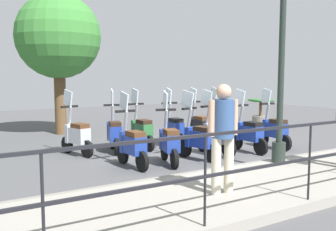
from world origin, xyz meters
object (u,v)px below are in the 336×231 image
at_px(scooter_near_5, 132,144).
at_px(scooter_far_0, 219,123).
at_px(scooter_near_4, 169,142).
at_px(scooter_far_4, 114,132).
at_px(lamp_post_near, 281,63).
at_px(tree_distant, 58,37).
at_px(scooter_far_3, 141,130).
at_px(potted_palm, 260,116).
at_px(scooter_near_2, 216,134).
at_px(scooter_far_2, 174,128).
at_px(scooter_near_1, 249,133).
at_px(scooter_far_1, 199,126).
at_px(pedestrian_distant, 223,130).
at_px(scooter_far_5, 77,135).
at_px(scooter_near_0, 274,130).
at_px(scooter_near_3, 198,138).

bearing_deg(scooter_near_5, scooter_far_0, -67.51).
xyz_separation_m(scooter_near_4, scooter_far_4, (1.80, 0.48, 0.00)).
bearing_deg(scooter_far_0, lamp_post_near, 168.33).
xyz_separation_m(tree_distant, scooter_far_3, (-3.53, -1.08, -2.58)).
xyz_separation_m(potted_palm, scooter_near_4, (-2.91, 5.53, 0.04)).
relative_size(scooter_near_2, scooter_far_4, 1.00).
bearing_deg(tree_distant, scooter_near_4, -171.26).
bearing_deg(scooter_far_2, scooter_far_0, -76.85).
height_order(scooter_far_0, scooter_far_4, same).
relative_size(scooter_near_1, scooter_far_4, 1.00).
xyz_separation_m(scooter_far_1, scooter_far_3, (0.10, 1.74, 0.00)).
height_order(pedestrian_distant, scooter_far_4, pedestrian_distant).
height_order(lamp_post_near, scooter_near_1, lamp_post_near).
relative_size(scooter_near_5, scooter_far_2, 1.00).
relative_size(lamp_post_near, scooter_far_1, 2.86).
height_order(lamp_post_near, scooter_far_5, lamp_post_near).
xyz_separation_m(pedestrian_distant, scooter_far_3, (4.28, -0.86, -0.60)).
bearing_deg(scooter_far_3, scooter_near_2, -144.56).
bearing_deg(scooter_near_1, potted_palm, -50.07).
height_order(scooter_near_4, scooter_far_5, same).
bearing_deg(pedestrian_distant, scooter_near_4, 171.44).
relative_size(scooter_near_2, scooter_near_4, 1.00).
height_order(scooter_near_1, scooter_far_0, same).
bearing_deg(scooter_far_3, scooter_far_4, 88.30).
height_order(pedestrian_distant, scooter_near_4, pedestrian_distant).
xyz_separation_m(lamp_post_near, scooter_far_2, (3.18, 0.47, -1.62)).
bearing_deg(scooter_near_1, scooter_far_5, 62.19).
height_order(lamp_post_near, scooter_far_4, lamp_post_near).
relative_size(tree_distant, scooter_far_1, 2.87).
height_order(potted_palm, scooter_near_2, scooter_near_2).
bearing_deg(potted_palm, scooter_far_5, 98.43).
bearing_deg(potted_palm, tree_distant, 69.11).
height_order(scooter_near_2, scooter_far_3, same).
distance_m(potted_palm, scooter_near_5, 6.89).
xyz_separation_m(potted_palm, scooter_far_4, (-1.11, 6.01, 0.04)).
bearing_deg(scooter_near_4, scooter_far_1, -33.13).
bearing_deg(tree_distant, scooter_far_4, -174.48).
bearing_deg(scooter_far_5, scooter_near_2, -135.44).
bearing_deg(scooter_far_3, scooter_far_5, 85.21).
distance_m(scooter_near_0, scooter_far_4, 4.07).
bearing_deg(scooter_near_4, potted_palm, -45.80).
bearing_deg(tree_distant, scooter_far_3, -162.97).
height_order(potted_palm, scooter_near_3, scooter_near_3).
distance_m(potted_palm, scooter_near_2, 4.87).
bearing_deg(lamp_post_near, scooter_near_5, 55.40).
relative_size(potted_palm, scooter_far_3, 0.69).
bearing_deg(potted_palm, scooter_near_4, 117.76).
height_order(scooter_near_0, scooter_far_5, same).
xyz_separation_m(scooter_near_3, scooter_far_0, (1.82, -2.05, 0.00)).
height_order(scooter_far_4, scooter_far_5, same).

